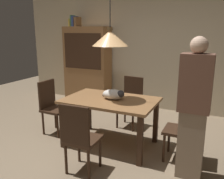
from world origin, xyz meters
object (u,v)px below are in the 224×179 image
hutch_bookcase (88,67)px  book_brown_thick (78,22)px  dining_table (110,105)px  chair_near_front (80,136)px  book_green_slim (73,21)px  book_blue_wide (75,21)px  pendant_lamp (110,38)px  chair_left_side (52,105)px  chair_right_side (185,126)px  book_yellow_short (71,23)px  chair_far_back (131,100)px  person_standing (194,110)px  cat_sleeping (114,94)px

hutch_bookcase → book_brown_thick: book_brown_thick is taller
dining_table → book_brown_thick: size_ratio=5.83×
chair_near_front → book_green_slim: 3.60m
book_blue_wide → book_brown_thick: size_ratio=1.00×
book_brown_thick → pendant_lamp: bearing=-46.6°
chair_near_front → book_blue_wide: 3.56m
chair_left_side → book_green_slim: size_ratio=3.58×
book_blue_wide → book_brown_thick: 0.08m
chair_near_front → chair_right_side: size_ratio=1.00×
dining_table → book_brown_thick: book_brown_thick is taller
book_yellow_short → book_brown_thick: (0.18, 0.00, 0.02)m
chair_far_back → dining_table: bearing=-90.4°
chair_far_back → hutch_bookcase: bearing=147.6°
chair_near_front → book_yellow_short: bearing=125.3°
pendant_lamp → book_green_slim: bearing=135.5°
book_yellow_short → book_blue_wide: size_ratio=0.83×
hutch_bookcase → book_yellow_short: 1.13m
chair_left_side → pendant_lamp: bearing=-0.2°
dining_table → person_standing: (1.25, -0.35, 0.22)m
chair_left_side → book_blue_wide: bearing=110.3°
chair_right_side → book_yellow_short: (-3.04, 1.83, 1.43)m
chair_left_side → cat_sleeping: (1.18, 0.02, 0.32)m
chair_far_back → book_blue_wide: (-1.81, 0.95, 1.46)m
book_brown_thick → cat_sleeping: bearing=-45.4°
dining_table → chair_right_side: size_ratio=1.51×
dining_table → cat_sleeping: size_ratio=3.58×
chair_far_back → chair_right_side: bearing=-38.0°
book_green_slim → pendant_lamp: bearing=-44.5°
chair_right_side → book_brown_thick: book_brown_thick is taller
chair_near_front → book_blue_wide: book_blue_wide is taller
chair_left_side → book_brown_thick: size_ratio=3.88×
book_blue_wide → person_standing: size_ratio=0.14×
chair_right_side → book_yellow_short: 3.82m
book_yellow_short → book_green_slim: bearing=0.0°
book_brown_thick → book_green_slim: bearing=180.0°
pendant_lamp → book_brown_thick: (-1.73, 1.83, 0.30)m
pendant_lamp → chair_far_back: bearing=89.6°
chair_near_front → hutch_bookcase: (-1.49, 2.70, 0.38)m
chair_left_side → pendant_lamp: 1.61m
chair_near_front → pendant_lamp: 1.45m
chair_right_side → book_green_slim: (-2.99, 1.83, 1.47)m
chair_near_front → book_yellow_short: size_ratio=4.65×
book_yellow_short → person_standing: book_yellow_short is taller
cat_sleeping → person_standing: size_ratio=0.23×
dining_table → hutch_bookcase: hutch_bookcase is taller
dining_table → book_green_slim: size_ratio=5.38×
dining_table → book_brown_thick: 2.84m
chair_near_front → cat_sleeping: 0.95m
chair_near_front → book_brown_thick: 3.52m
hutch_bookcase → book_yellow_short: book_yellow_short is taller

